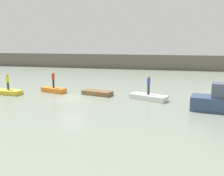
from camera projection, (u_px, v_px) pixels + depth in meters
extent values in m
plane|color=gray|center=(72.00, 98.00, 26.02)|extent=(120.00, 120.00, 0.00)
cube|color=#666056|center=(125.00, 62.00, 52.76)|extent=(80.00, 1.20, 2.88)
cube|color=gold|center=(9.00, 92.00, 27.86)|extent=(3.01, 1.62, 0.45)
cube|color=orange|center=(54.00, 90.00, 28.96)|extent=(3.07, 1.93, 0.50)
cube|color=brown|center=(97.00, 93.00, 27.51)|extent=(3.42, 2.06, 0.45)
cube|color=white|center=(148.00, 97.00, 25.25)|extent=(3.84, 2.60, 0.50)
cylinder|color=#232838|center=(148.00, 90.00, 25.12)|extent=(0.22, 0.22, 0.95)
cylinder|color=blue|center=(149.00, 81.00, 24.98)|extent=(0.32, 0.32, 0.66)
sphere|color=tan|center=(149.00, 77.00, 24.90)|extent=(0.23, 0.23, 0.23)
cylinder|color=#232838|center=(53.00, 84.00, 28.83)|extent=(0.22, 0.22, 0.92)
cylinder|color=red|center=(53.00, 77.00, 28.69)|extent=(0.32, 0.32, 0.60)
sphere|color=beige|center=(53.00, 73.00, 28.62)|extent=(0.26, 0.26, 0.26)
cylinder|color=#38332D|center=(8.00, 86.00, 27.74)|extent=(0.22, 0.22, 0.83)
cylinder|color=#D8F226|center=(8.00, 79.00, 27.61)|extent=(0.32, 0.32, 0.61)
sphere|color=tan|center=(7.00, 75.00, 27.54)|extent=(0.26, 0.26, 0.26)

